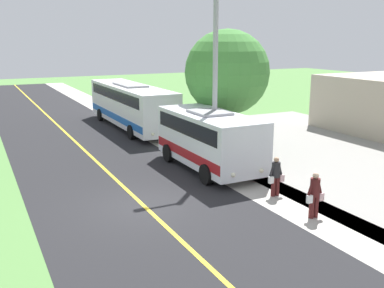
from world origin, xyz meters
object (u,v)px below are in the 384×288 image
(pedestrian_with_bags, at_px, (315,194))
(tree_curbside, at_px, (227,73))
(transit_bus_rear, at_px, (131,104))
(street_light_pole, at_px, (213,71))
(pedestrian_waiting, at_px, (276,175))
(shuttle_bus_front, at_px, (209,137))

(pedestrian_with_bags, bearing_deg, tree_curbside, -103.73)
(transit_bus_rear, xyz_separation_m, street_light_pole, (-0.32, 11.16, 2.98))
(transit_bus_rear, xyz_separation_m, pedestrian_with_bags, (-0.38, 18.33, -0.81))
(pedestrian_waiting, relative_size, street_light_pole, 0.19)
(pedestrian_with_bags, bearing_deg, shuttle_bus_front, -86.94)
(transit_bus_rear, relative_size, street_light_pole, 1.38)
(shuttle_bus_front, bearing_deg, pedestrian_waiting, 96.58)
(shuttle_bus_front, relative_size, tree_curbside, 1.00)
(pedestrian_waiting, xyz_separation_m, tree_curbside, (-2.30, -7.66, 3.46))
(pedestrian_with_bags, distance_m, pedestrian_waiting, 2.40)
(pedestrian_with_bags, xyz_separation_m, street_light_pole, (0.06, -7.18, 3.79))
(transit_bus_rear, relative_size, pedestrian_waiting, 7.31)
(pedestrian_waiting, distance_m, street_light_pole, 6.12)
(pedestrian_with_bags, xyz_separation_m, pedestrian_waiting, (-0.15, -2.39, -0.03))
(transit_bus_rear, bearing_deg, tree_curbside, 108.91)
(pedestrian_with_bags, bearing_deg, pedestrian_waiting, -93.62)
(pedestrian_waiting, bearing_deg, tree_curbside, -106.74)
(pedestrian_with_bags, height_order, pedestrian_waiting, pedestrian_with_bags)
(pedestrian_waiting, distance_m, tree_curbside, 8.71)
(street_light_pole, bearing_deg, transit_bus_rear, -88.36)
(pedestrian_waiting, xyz_separation_m, street_light_pole, (0.21, -4.78, 3.82))
(street_light_pole, bearing_deg, pedestrian_with_bags, 90.48)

